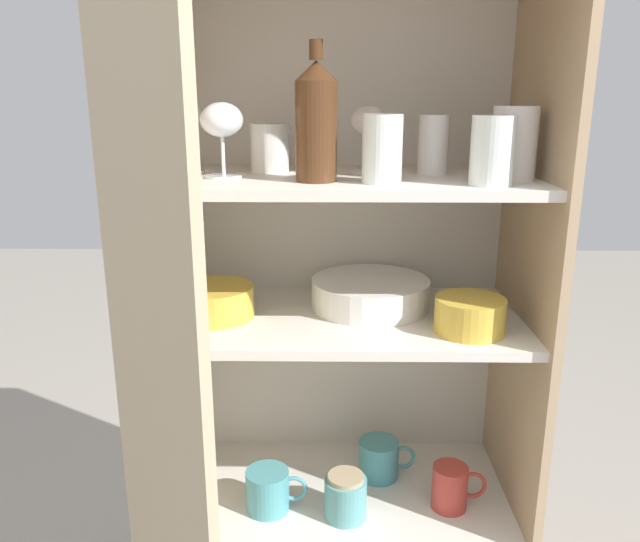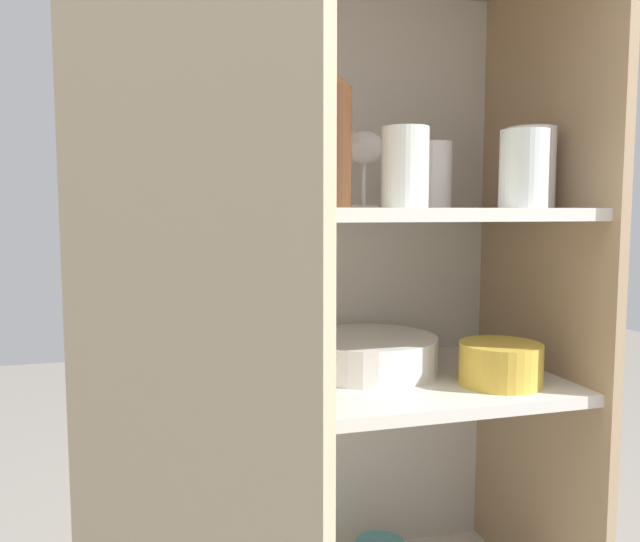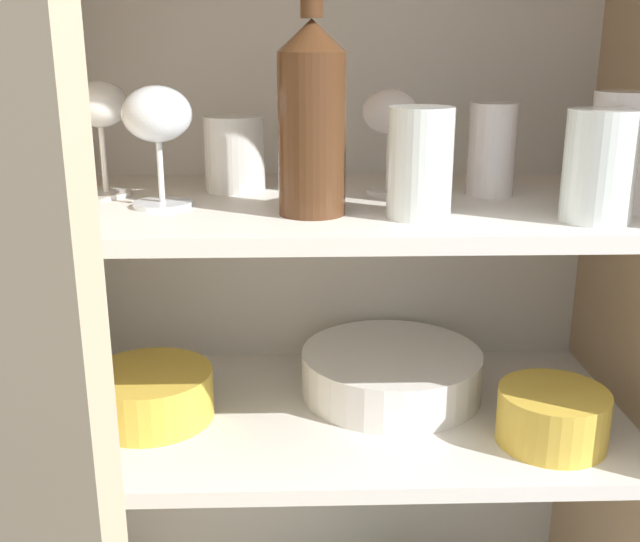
{
  "view_description": "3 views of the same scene",
  "coord_description": "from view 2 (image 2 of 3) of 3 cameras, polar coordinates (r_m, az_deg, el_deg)",
  "views": [
    {
      "loc": [
        -0.02,
        -1.04,
        1.26
      ],
      "look_at": [
        -0.04,
        0.25,
        0.89
      ],
      "focal_mm": 35.0,
      "sensor_mm": 36.0,
      "label": 1
    },
    {
      "loc": [
        -0.31,
        -0.8,
        1.1
      ],
      "look_at": [
        -0.03,
        0.2,
        1.0
      ],
      "focal_mm": 35.0,
      "sensor_mm": 36.0,
      "label": 2
    },
    {
      "loc": [
        -0.06,
        -0.73,
        1.29
      ],
      "look_at": [
        -0.03,
        0.19,
        1.01
      ],
      "focal_mm": 42.0,
      "sensor_mm": 36.0,
      "label": 3
    }
  ],
  "objects": [
    {
      "name": "cupboard_side_right",
      "position": [
        1.26,
        19.06,
        -10.32
      ],
      "size": [
        0.02,
        0.42,
        1.53
      ],
      "primitive_type": "cube",
      "color": "tan",
      "rests_on": "ground_plane"
    },
    {
      "name": "plate_stack_white",
      "position": [
        1.14,
        4.29,
        -7.51
      ],
      "size": [
        0.25,
        0.25,
        0.06
      ],
      "color": "white",
      "rests_on": "shelf_board_middle"
    },
    {
      "name": "wine_glass_1",
      "position": [
        1.03,
        -15.67,
        11.47
      ],
      "size": [
        0.07,
        0.07,
        0.14
      ],
      "color": "white",
      "rests_on": "shelf_board_upper"
    },
    {
      "name": "tumbler_glass_3",
      "position": [
        0.97,
        7.78,
        9.33
      ],
      "size": [
        0.07,
        0.07,
        0.12
      ],
      "color": "white",
      "rests_on": "shelf_board_upper"
    },
    {
      "name": "cupboard_back_panel",
      "position": [
        1.28,
        -1.11,
        -9.76
      ],
      "size": [
        0.79,
        0.02,
        1.53
      ],
      "primitive_type": "cube",
      "color": "silver",
      "rests_on": "ground_plane"
    },
    {
      "name": "cupboard_side_left",
      "position": [
        1.05,
        -19.71,
        -13.5
      ],
      "size": [
        0.02,
        0.42,
        1.53
      ],
      "primitive_type": "cube",
      "color": "tan",
      "rests_on": "ground_plane"
    },
    {
      "name": "serving_bowl_small",
      "position": [
        1.09,
        16.17,
        -7.98
      ],
      "size": [
        0.14,
        0.14,
        0.07
      ],
      "color": "gold",
      "rests_on": "shelf_board_middle"
    },
    {
      "name": "shelf_board_upper",
      "position": [
        1.04,
        1.65,
        5.2
      ],
      "size": [
        0.76,
        0.38,
        0.02
      ],
      "primitive_type": "cube",
      "color": "silver"
    },
    {
      "name": "shelf_board_middle",
      "position": [
        1.08,
        1.6,
        -10.49
      ],
      "size": [
        0.76,
        0.38,
        0.02
      ],
      "primitive_type": "cube",
      "color": "silver"
    },
    {
      "name": "tumbler_glass_4",
      "position": [
        1.07,
        -6.75,
        8.33
      ],
      "size": [
        0.08,
        0.08,
        0.1
      ],
      "color": "white",
      "rests_on": "shelf_board_upper"
    },
    {
      "name": "tumbler_glass_0",
      "position": [
        1.04,
        18.16,
        8.83
      ],
      "size": [
        0.08,
        0.08,
        0.12
      ],
      "color": "white",
      "rests_on": "shelf_board_upper"
    },
    {
      "name": "wine_glass_2",
      "position": [
        0.96,
        -10.63,
        11.73
      ],
      "size": [
        0.08,
        0.08,
        0.14
      ],
      "color": "white",
      "rests_on": "shelf_board_upper"
    },
    {
      "name": "tumbler_glass_1",
      "position": [
        1.13,
        10.46,
        8.6
      ],
      "size": [
        0.06,
        0.06,
        0.12
      ],
      "color": "silver",
      "rests_on": "shelf_board_upper"
    },
    {
      "name": "mixing_bowl_large",
      "position": [
        1.01,
        -12.42,
        -9.02
      ],
      "size": [
        0.17,
        0.17,
        0.07
      ],
      "color": "gold",
      "rests_on": "shelf_board_middle"
    },
    {
      "name": "tumbler_glass_2",
      "position": [
        1.12,
        18.67,
        8.9
      ],
      "size": [
        0.08,
        0.08,
        0.14
      ],
      "color": "silver",
      "rests_on": "shelf_board_upper"
    },
    {
      "name": "wine_bottle",
      "position": [
        0.95,
        0.59,
        12.31
      ],
      "size": [
        0.08,
        0.08,
        0.25
      ],
      "color": "#4C2D19",
      "rests_on": "shelf_board_upper"
    },
    {
      "name": "wine_glass_0",
      "position": [
        1.09,
        4.05,
        10.86
      ],
      "size": [
        0.07,
        0.07,
        0.13
      ],
      "color": "silver",
      "rests_on": "shelf_board_upper"
    }
  ]
}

